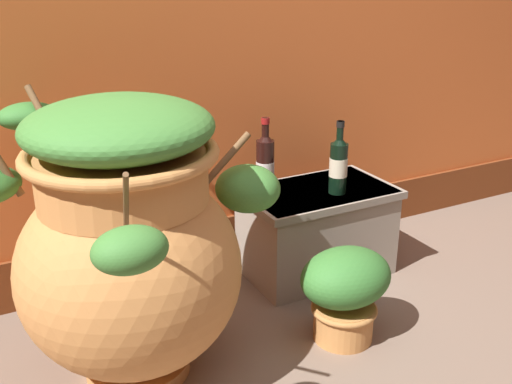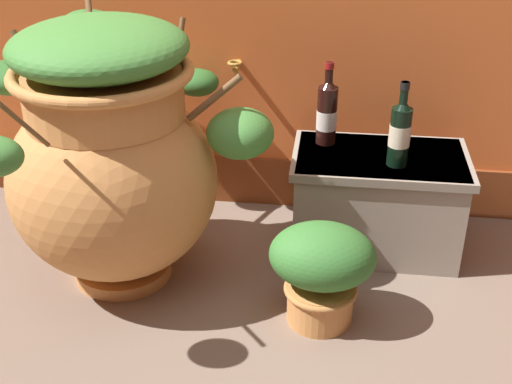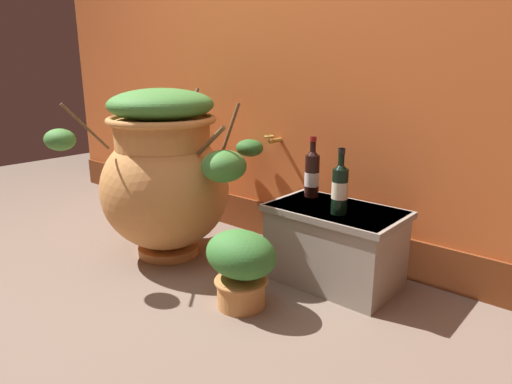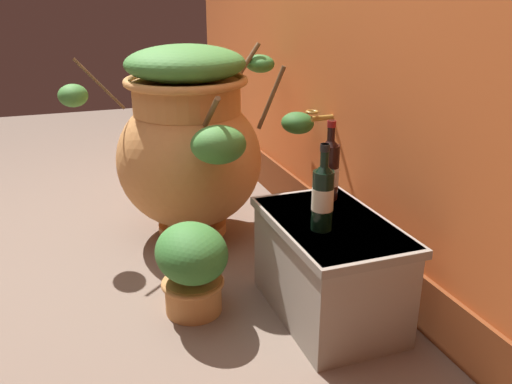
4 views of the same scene
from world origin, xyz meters
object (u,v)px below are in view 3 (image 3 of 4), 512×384
wine_bottle_left (312,172)px  wine_bottle_middle (340,187)px  terracotta_urn (166,172)px  potted_shrub (241,264)px

wine_bottle_left → wine_bottle_middle: (0.25, -0.15, -0.00)m
terracotta_urn → potted_shrub: (0.69, -0.17, -0.27)m
terracotta_urn → wine_bottle_left: (0.67, 0.38, 0.03)m
terracotta_urn → wine_bottle_middle: terracotta_urn is taller
terracotta_urn → potted_shrub: size_ratio=3.21×
potted_shrub → wine_bottle_left: bearing=91.8°
wine_bottle_left → potted_shrub: 0.62m
terracotta_urn → wine_bottle_left: 0.77m
wine_bottle_middle → wine_bottle_left: bearing=148.6°
terracotta_urn → potted_shrub: terracotta_urn is taller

